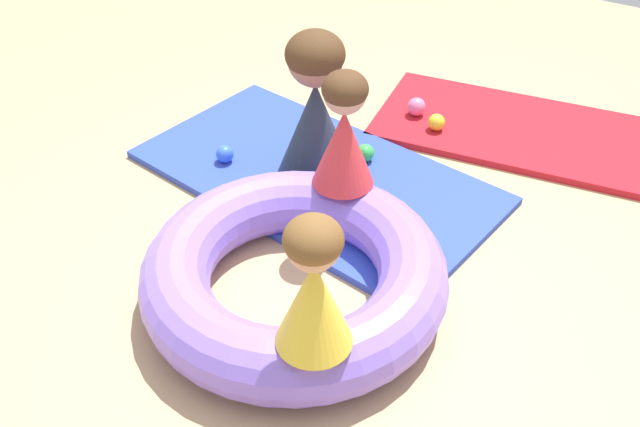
# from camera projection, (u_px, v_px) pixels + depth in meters

# --- Properties ---
(ground_plane) EXTENTS (8.00, 8.00, 0.00)m
(ground_plane) POSITION_uv_depth(u_px,v_px,m) (319.00, 294.00, 2.95)
(ground_plane) COLOR tan
(gym_mat_front) EXTENTS (1.61, 1.03, 0.04)m
(gym_mat_front) POSITION_uv_depth(u_px,v_px,m) (510.00, 129.00, 3.97)
(gym_mat_front) COLOR #B21923
(gym_mat_front) RESTS_ON ground
(gym_mat_near_left) EXTENTS (1.97, 1.24, 0.04)m
(gym_mat_near_left) POSITION_uv_depth(u_px,v_px,m) (316.00, 177.00, 3.60)
(gym_mat_near_left) COLOR #2D47B7
(gym_mat_near_left) RESTS_ON ground
(inflatable_cushion) EXTENTS (1.27, 1.27, 0.29)m
(inflatable_cushion) POSITION_uv_depth(u_px,v_px,m) (294.00, 273.00, 2.85)
(inflatable_cushion) COLOR #8466E0
(inflatable_cushion) RESTS_ON ground
(child_in_yellow) EXTENTS (0.35, 0.35, 0.53)m
(child_in_yellow) POSITION_uv_depth(u_px,v_px,m) (314.00, 286.00, 2.22)
(child_in_yellow) COLOR yellow
(child_in_yellow) RESTS_ON inflatable_cushion
(child_in_red) EXTENTS (0.32, 0.32, 0.54)m
(child_in_red) POSITION_uv_depth(u_px,v_px,m) (344.00, 131.00, 2.94)
(child_in_red) COLOR red
(child_in_red) RESTS_ON inflatable_cushion
(adult_seated) EXTENTS (0.47, 0.47, 0.78)m
(adult_seated) POSITION_uv_depth(u_px,v_px,m) (315.00, 109.00, 3.35)
(adult_seated) COLOR #232D3D
(adult_seated) RESTS_ON gym_mat_near_left
(play_ball_pink) EXTENTS (0.11, 0.11, 0.11)m
(play_ball_pink) POSITION_uv_depth(u_px,v_px,m) (417.00, 107.00, 4.02)
(play_ball_pink) COLOR pink
(play_ball_pink) RESTS_ON gym_mat_front
(play_ball_yellow) EXTENTS (0.10, 0.10, 0.10)m
(play_ball_yellow) POSITION_uv_depth(u_px,v_px,m) (436.00, 122.00, 3.89)
(play_ball_yellow) COLOR yellow
(play_ball_yellow) RESTS_ON gym_mat_front
(play_ball_green) EXTENTS (0.10, 0.10, 0.10)m
(play_ball_green) POSITION_uv_depth(u_px,v_px,m) (365.00, 153.00, 3.65)
(play_ball_green) COLOR green
(play_ball_green) RESTS_ON gym_mat_near_left
(play_ball_blue) EXTENTS (0.09, 0.09, 0.09)m
(play_ball_blue) POSITION_uv_depth(u_px,v_px,m) (225.00, 154.00, 3.64)
(play_ball_blue) COLOR blue
(play_ball_blue) RESTS_ON gym_mat_near_left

